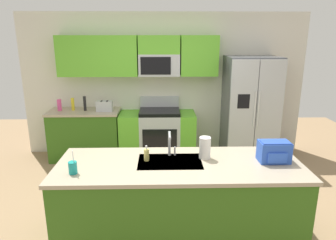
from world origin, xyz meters
TOP-DOWN VIEW (x-y plane):
  - ground_plane at (0.00, 0.00)m, footprint 9.00×9.00m
  - kitchen_wall_unit at (-0.14, 2.08)m, footprint 5.20×0.43m
  - back_counter at (-1.44, 1.80)m, footprint 1.26×0.63m
  - range_oven at (-0.12, 1.80)m, footprint 1.36×0.61m
  - refrigerator at (1.53, 1.73)m, footprint 0.90×0.76m
  - island_counter at (0.13, -0.56)m, footprint 2.59×0.95m
  - toaster at (-1.05, 1.75)m, footprint 0.28×0.16m
  - pepper_mill at (-1.41, 1.80)m, footprint 0.05×0.05m
  - bottle_pink at (-1.87, 1.82)m, footprint 0.07×0.07m
  - bottle_yellow at (-1.63, 1.83)m, footprint 0.06×0.06m
  - sink_faucet at (0.04, -0.36)m, footprint 0.08×0.21m
  - drink_cup_teal at (-0.92, -0.78)m, footprint 0.08×0.08m
  - soap_dispenser at (-0.22, -0.48)m, footprint 0.06×0.06m
  - paper_towel_roll at (0.42, -0.42)m, footprint 0.12×0.12m
  - backpack at (1.14, -0.53)m, footprint 0.32×0.22m

SIDE VIEW (x-z plane):
  - ground_plane at x=0.00m, z-range 0.00..0.00m
  - range_oven at x=-0.12m, z-range -0.11..0.99m
  - back_counter at x=-1.44m, z-range 0.00..0.90m
  - island_counter at x=0.13m, z-range 0.00..0.90m
  - refrigerator at x=1.53m, z-range 0.00..1.85m
  - drink_cup_teal at x=-0.92m, z-range 0.84..1.08m
  - soap_dispenser at x=-0.22m, z-range 0.88..1.05m
  - toaster at x=-1.05m, z-range 0.90..1.08m
  - bottle_pink at x=-1.87m, z-range 0.90..1.10m
  - bottle_yellow at x=-1.63m, z-range 0.90..1.12m
  - backpack at x=1.14m, z-range 0.90..1.13m
  - paper_towel_roll at x=0.42m, z-range 0.90..1.14m
  - pepper_mill at x=-1.41m, z-range 0.90..1.16m
  - sink_faucet at x=0.04m, z-range 0.93..1.21m
  - kitchen_wall_unit at x=-0.14m, z-range 0.17..2.77m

